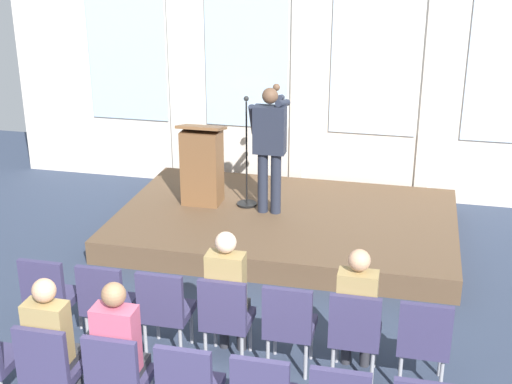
# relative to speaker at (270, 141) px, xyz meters

# --- Properties ---
(rear_partition) EXTENTS (9.69, 0.14, 3.65)m
(rear_partition) POSITION_rel_speaker_xyz_m (0.29, 1.73, 0.57)
(rear_partition) COLOR silver
(rear_partition) RESTS_ON ground
(stage_platform) EXTENTS (4.52, 2.93, 0.31)m
(stage_platform) POSITION_rel_speaker_xyz_m (0.24, -0.03, -1.16)
(stage_platform) COLOR brown
(stage_platform) RESTS_ON ground
(speaker) EXTENTS (0.50, 0.69, 1.72)m
(speaker) POSITION_rel_speaker_xyz_m (0.00, 0.00, 0.00)
(speaker) COLOR #232838
(speaker) RESTS_ON stage_platform
(mic_stand) EXTENTS (0.28, 0.28, 1.56)m
(mic_stand) POSITION_rel_speaker_xyz_m (-0.35, 0.16, -0.67)
(mic_stand) COLOR black
(mic_stand) RESTS_ON stage_platform
(lectern) EXTENTS (0.60, 0.48, 1.16)m
(lectern) POSITION_rel_speaker_xyz_m (-0.98, 0.12, -0.45)
(lectern) COLOR brown
(lectern) RESTS_ON stage_platform
(chair_r0_c0) EXTENTS (0.46, 0.44, 0.94)m
(chair_r0_c0) POSITION_rel_speaker_xyz_m (-1.59, -3.12, -0.77)
(chair_r0_c0) COLOR #99999E
(chair_r0_c0) RESTS_ON ground
(chair_r0_c1) EXTENTS (0.46, 0.44, 0.94)m
(chair_r0_c1) POSITION_rel_speaker_xyz_m (-0.98, -3.12, -0.77)
(chair_r0_c1) COLOR #99999E
(chair_r0_c1) RESTS_ON ground
(chair_r0_c2) EXTENTS (0.46, 0.44, 0.94)m
(chair_r0_c2) POSITION_rel_speaker_xyz_m (-0.37, -3.12, -0.77)
(chair_r0_c2) COLOR #99999E
(chair_r0_c2) RESTS_ON ground
(chair_r0_c3) EXTENTS (0.46, 0.44, 0.94)m
(chair_r0_c3) POSITION_rel_speaker_xyz_m (0.24, -3.12, -0.77)
(chair_r0_c3) COLOR #99999E
(chair_r0_c3) RESTS_ON ground
(audience_r0_c3) EXTENTS (0.36, 0.39, 1.37)m
(audience_r0_c3) POSITION_rel_speaker_xyz_m (0.24, -3.05, -0.55)
(audience_r0_c3) COLOR #2D2D33
(audience_r0_c3) RESTS_ON ground
(chair_r0_c4) EXTENTS (0.46, 0.44, 0.94)m
(chair_r0_c4) POSITION_rel_speaker_xyz_m (0.86, -3.12, -0.77)
(chair_r0_c4) COLOR #99999E
(chair_r0_c4) RESTS_ON ground
(chair_r0_c5) EXTENTS (0.46, 0.44, 0.94)m
(chair_r0_c5) POSITION_rel_speaker_xyz_m (1.47, -3.12, -0.77)
(chair_r0_c5) COLOR #99999E
(chair_r0_c5) RESTS_ON ground
(audience_r0_c5) EXTENTS (0.36, 0.39, 1.32)m
(audience_r0_c5) POSITION_rel_speaker_xyz_m (1.47, -3.04, -0.58)
(audience_r0_c5) COLOR #2D2D33
(audience_r0_c5) RESTS_ON ground
(chair_r0_c6) EXTENTS (0.46, 0.44, 0.94)m
(chair_r0_c6) POSITION_rel_speaker_xyz_m (2.08, -3.12, -0.77)
(chair_r0_c6) COLOR #99999E
(chair_r0_c6) RESTS_ON ground
(chair_r1_c1) EXTENTS (0.46, 0.44, 0.94)m
(chair_r1_c1) POSITION_rel_speaker_xyz_m (-0.98, -4.25, -0.77)
(chair_r1_c1) COLOR #99999E
(chair_r1_c1) RESTS_ON ground
(audience_r1_c1) EXTENTS (0.36, 0.39, 1.32)m
(audience_r1_c1) POSITION_rel_speaker_xyz_m (-0.98, -4.17, -0.58)
(audience_r1_c1) COLOR #2D2D33
(audience_r1_c1) RESTS_ON ground
(chair_r1_c2) EXTENTS (0.46, 0.44, 0.94)m
(chair_r1_c2) POSITION_rel_speaker_xyz_m (-0.37, -4.25, -0.77)
(chair_r1_c2) COLOR #99999E
(chair_r1_c2) RESTS_ON ground
(audience_r1_c2) EXTENTS (0.36, 0.39, 1.36)m
(audience_r1_c2) POSITION_rel_speaker_xyz_m (-0.37, -4.17, -0.56)
(audience_r1_c2) COLOR #2D2D33
(audience_r1_c2) RESTS_ON ground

